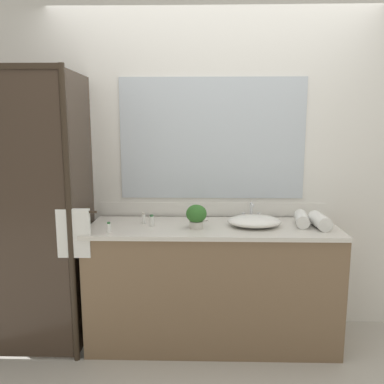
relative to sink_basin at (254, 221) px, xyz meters
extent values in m
plane|color=#B7B2A8|center=(-0.30, 0.00, -0.94)|extent=(8.00, 8.00, 0.00)
cube|color=silver|center=(-0.30, 0.35, 0.36)|extent=(4.40, 0.05, 2.60)
cube|color=silver|center=(-0.30, 0.32, 0.02)|extent=(1.80, 0.01, 0.11)
cube|color=silver|center=(-0.30, 0.32, 0.58)|extent=(1.43, 0.01, 0.93)
cube|color=brown|center=(-0.30, 0.01, -0.50)|extent=(1.80, 0.56, 0.87)
cube|color=beige|center=(-0.30, 0.00, -0.05)|extent=(1.80, 0.58, 0.03)
cylinder|color=#2D2319|center=(-1.25, -0.27, 0.06)|extent=(0.04, 0.04, 2.00)
cube|color=#382B21|center=(-1.25, 0.02, 0.06)|extent=(0.01, 0.57, 1.96)
cylinder|color=#2D2319|center=(-1.23, -0.26, 0.12)|extent=(0.32, 0.02, 0.02)
cube|color=white|center=(-1.23, -0.26, -0.03)|extent=(0.22, 0.04, 0.33)
ellipsoid|color=white|center=(0.00, 0.00, 0.00)|extent=(0.39, 0.30, 0.08)
cube|color=silver|center=(0.00, 0.19, -0.03)|extent=(0.17, 0.04, 0.02)
cylinder|color=silver|center=(0.00, 0.19, 0.04)|extent=(0.02, 0.02, 0.11)
cylinder|color=silver|center=(0.00, 0.14, 0.09)|extent=(0.02, 0.10, 0.02)
cylinder|color=silver|center=(-0.06, 0.19, 0.00)|extent=(0.02, 0.02, 0.04)
cylinder|color=silver|center=(0.06, 0.19, 0.00)|extent=(0.02, 0.02, 0.04)
cylinder|color=beige|center=(-0.42, -0.06, -0.01)|extent=(0.10, 0.10, 0.05)
ellipsoid|color=#2F6627|center=(-0.42, -0.06, 0.07)|extent=(0.15, 0.15, 0.13)
cube|color=silver|center=(-0.38, 0.18, -0.03)|extent=(0.10, 0.07, 0.01)
ellipsoid|color=silver|center=(-0.38, 0.18, -0.01)|extent=(0.07, 0.04, 0.02)
cylinder|color=white|center=(-0.74, -0.02, 0.00)|extent=(0.03, 0.03, 0.07)
cylinder|color=#2D6638|center=(-0.74, -0.02, 0.04)|extent=(0.03, 0.03, 0.01)
cylinder|color=white|center=(-0.81, 0.06, 0.00)|extent=(0.03, 0.03, 0.07)
cylinder|color=#B7B2A8|center=(-0.81, 0.06, 0.04)|extent=(0.02, 0.02, 0.01)
cylinder|color=white|center=(-1.01, -0.19, -0.01)|extent=(0.03, 0.03, 0.06)
cylinder|color=#2D6638|center=(-1.01, -0.19, 0.03)|extent=(0.02, 0.02, 0.01)
cylinder|color=white|center=(0.46, -0.03, 0.01)|extent=(0.11, 0.24, 0.10)
cylinder|color=white|center=(0.35, 0.04, 0.01)|extent=(0.13, 0.26, 0.09)
camera|label=1|loc=(-0.38, -2.74, 0.68)|focal=36.49mm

